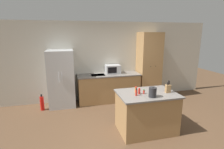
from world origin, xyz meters
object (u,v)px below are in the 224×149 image
object	(u,v)px
spice_bottle_green_herb	(136,90)
kettle	(153,92)
spice_bottle_amber_oil	(144,92)
fire_extinguisher	(42,103)
refrigerator	(61,79)
knife_block	(168,88)
pantry_cabinet	(149,66)
spice_bottle_tall_dark	(139,91)
spice_bottle_short_red	(136,92)
microwave	(113,69)

from	to	relation	value
spice_bottle_green_herb	kettle	size ratio (longest dim) A/B	0.59
spice_bottle_amber_oil	fire_extinguisher	xyz separation A→B (m)	(-2.40, 1.80, -0.75)
refrigerator	spice_bottle_amber_oil	xyz separation A→B (m)	(1.82, -2.00, 0.10)
spice_bottle_green_herb	kettle	xyz separation A→B (m)	(0.23, -0.36, 0.04)
knife_block	spice_bottle_amber_oil	size ratio (longest dim) A/B	2.87
pantry_cabinet	knife_block	distance (m)	2.16
kettle	spice_bottle_tall_dark	bearing A→B (deg)	128.34
pantry_cabinet	spice_bottle_short_red	size ratio (longest dim) A/B	13.82
refrigerator	spice_bottle_tall_dark	distance (m)	2.63
refrigerator	fire_extinguisher	world-z (taller)	refrigerator
fire_extinguisher	knife_block	bearing A→B (deg)	-32.09
microwave	kettle	size ratio (longest dim) A/B	2.06
spice_bottle_green_herb	fire_extinguisher	xyz separation A→B (m)	(-2.26, 1.67, -0.77)
pantry_cabinet	fire_extinguisher	distance (m)	3.62
spice_bottle_amber_oil	kettle	size ratio (longest dim) A/B	0.42
microwave	spice_bottle_green_herb	size ratio (longest dim) A/B	3.51
refrigerator	spice_bottle_green_herb	size ratio (longest dim) A/B	12.69
spice_bottle_short_red	kettle	distance (m)	0.34
spice_bottle_amber_oil	kettle	bearing A→B (deg)	-68.99
microwave	spice_bottle_amber_oil	world-z (taller)	microwave
spice_bottle_tall_dark	fire_extinguisher	size ratio (longest dim) A/B	0.27
refrigerator	microwave	distance (m)	1.68
fire_extinguisher	kettle	bearing A→B (deg)	-39.18
kettle	fire_extinguisher	bearing A→B (deg)	140.82
kettle	fire_extinguisher	xyz separation A→B (m)	(-2.49, 2.03, -0.81)
spice_bottle_short_red	fire_extinguisher	size ratio (longest dim) A/B	0.33
spice_bottle_green_herb	pantry_cabinet	bearing A→B (deg)	57.12
spice_bottle_tall_dark	spice_bottle_amber_oil	bearing A→B (deg)	-7.00
pantry_cabinet	spice_bottle_tall_dark	xyz separation A→B (m)	(-1.20, -2.02, -0.15)
pantry_cabinet	spice_bottle_amber_oil	world-z (taller)	pantry_cabinet
pantry_cabinet	microwave	xyz separation A→B (m)	(-1.25, 0.11, -0.07)
spice_bottle_amber_oil	kettle	distance (m)	0.26
knife_block	kettle	distance (m)	0.50
spice_bottle_short_red	kettle	bearing A→B (deg)	-28.77
spice_bottle_short_red	spice_bottle_amber_oil	world-z (taller)	spice_bottle_short_red
spice_bottle_tall_dark	spice_bottle_green_herb	world-z (taller)	spice_bottle_green_herb
spice_bottle_tall_dark	spice_bottle_short_red	distance (m)	0.13
knife_block	kettle	xyz separation A→B (m)	(-0.47, -0.18, 0.01)
pantry_cabinet	spice_bottle_tall_dark	bearing A→B (deg)	-120.68
spice_bottle_tall_dark	spice_bottle_short_red	size ratio (longest dim) A/B	0.81
microwave	spice_bottle_short_red	size ratio (longest dim) A/B	2.94
microwave	spice_bottle_tall_dark	world-z (taller)	microwave
knife_block	spice_bottle_amber_oil	bearing A→B (deg)	174.11
spice_bottle_tall_dark	spice_bottle_green_herb	bearing A→B (deg)	107.84
spice_bottle_amber_oil	kettle	world-z (taller)	kettle
pantry_cabinet	microwave	distance (m)	1.26
spice_bottle_short_red	fire_extinguisher	bearing A→B (deg)	139.60
spice_bottle_tall_dark	kettle	size ratio (longest dim) A/B	0.57
refrigerator	kettle	world-z (taller)	refrigerator
knife_block	spice_bottle_short_red	distance (m)	0.76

